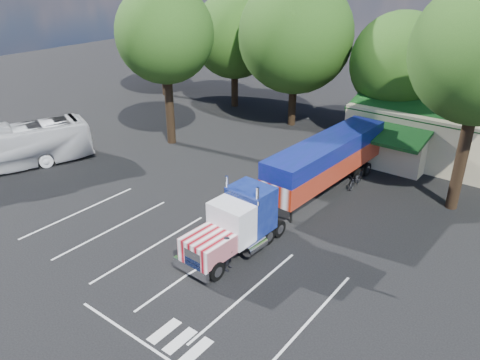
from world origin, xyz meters
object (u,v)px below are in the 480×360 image
Objects in this scene: semi_truck at (306,173)px; woman at (228,253)px; bicycle at (355,181)px; tour_bus at (8,148)px.

semi_truck reaches higher than woman.
bicycle is (1.00, 12.48, -0.45)m from woman.
semi_truck is at bearing 43.95° from tour_bus.
woman reaches higher than bicycle.
tour_bus reaches higher than bicycle.
semi_truck is 9.95× the size of bicycle.
tour_bus is at bearing -154.85° from semi_truck.
semi_truck is at bearing -13.10° from woman.
semi_truck reaches higher than tour_bus.
bicycle is 0.16× the size of tour_bus.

